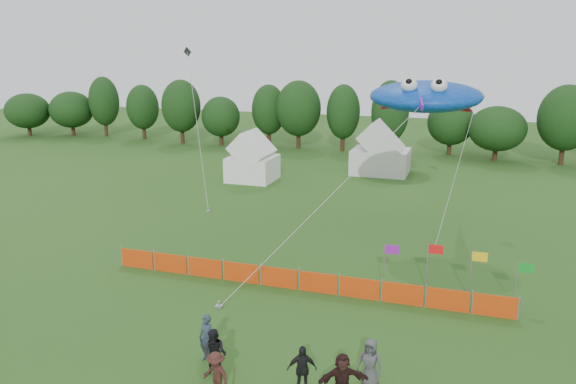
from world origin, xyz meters
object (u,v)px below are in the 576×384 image
(tent_left, at_px, (252,161))
(spectator_c, at_px, (216,375))
(spectator_f, at_px, (342,379))
(spectator_b, at_px, (215,354))
(spectator_e, at_px, (370,363))
(barrier_fence, at_px, (298,280))
(spectator_a, at_px, (207,338))
(tent_right, at_px, (381,154))
(spectator_d, at_px, (302,369))
(stingray_kite, at_px, (427,96))

(tent_left, relative_size, spectator_c, 2.38)
(tent_left, relative_size, spectator_f, 2.21)
(spectator_b, bearing_deg, spectator_e, 11.11)
(barrier_fence, height_order, spectator_c, spectator_c)
(spectator_c, bearing_deg, tent_left, 128.75)
(barrier_fence, xyz_separation_m, spectator_a, (-1.32, -7.19, 0.43))
(tent_left, bearing_deg, spectator_f, -63.05)
(tent_right, relative_size, spectator_e, 2.93)
(spectator_b, bearing_deg, tent_right, 88.69)
(spectator_a, bearing_deg, spectator_d, 0.85)
(spectator_e, relative_size, spectator_f, 1.00)
(tent_right, distance_m, spectator_f, 35.89)
(spectator_e, xyz_separation_m, spectator_f, (-0.69, -1.23, 0.00))
(tent_left, height_order, spectator_e, tent_left)
(barrier_fence, bearing_deg, spectator_a, -100.40)
(spectator_d, height_order, spectator_f, spectator_f)
(stingray_kite, bearing_deg, tent_left, 148.44)
(spectator_a, distance_m, spectator_f, 5.47)
(spectator_a, distance_m, spectator_c, 2.38)
(tent_left, distance_m, barrier_fence, 23.70)
(barrier_fence, bearing_deg, stingray_kite, 68.17)
(tent_left, xyz_separation_m, spectator_c, (10.79, -30.23, -0.94))
(barrier_fence, xyz_separation_m, spectator_c, (-0.01, -9.17, 0.34))
(spectator_c, bearing_deg, tent_right, 109.86)
(tent_left, xyz_separation_m, spectator_d, (13.41, -29.02, -0.91))
(spectator_c, bearing_deg, spectator_d, 43.88)
(spectator_e, bearing_deg, barrier_fence, 134.20)
(tent_right, distance_m, spectator_c, 36.62)
(tent_left, height_order, tent_right, tent_right)
(barrier_fence, height_order, stingray_kite, stingray_kite)
(tent_left, distance_m, spectator_d, 31.98)
(barrier_fence, height_order, spectator_b, spectator_b)
(tent_left, height_order, spectator_d, tent_left)
(spectator_d, distance_m, spectator_f, 1.46)
(tent_right, height_order, spectator_f, tent_right)
(spectator_a, height_order, spectator_b, spectator_a)
(barrier_fence, relative_size, spectator_d, 11.51)
(barrier_fence, xyz_separation_m, spectator_f, (4.06, -8.16, 0.40))
(tent_left, distance_m, tent_right, 12.12)
(spectator_f, bearing_deg, tent_right, 70.48)
(spectator_c, xyz_separation_m, spectator_e, (4.76, 2.24, 0.06))
(stingray_kite, bearing_deg, barrier_fence, -111.83)
(spectator_c, bearing_deg, spectator_f, 33.01)
(spectator_e, bearing_deg, spectator_c, -145.04)
(tent_left, distance_m, spectator_c, 32.11)
(tent_right, xyz_separation_m, spectator_f, (4.55, -35.59, -0.97))
(tent_left, xyz_separation_m, spectator_a, (9.48, -28.25, -0.85))
(tent_right, height_order, spectator_c, tent_right)
(tent_right, height_order, stingray_kite, stingray_kite)
(spectator_b, bearing_deg, spectator_f, -2.12)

